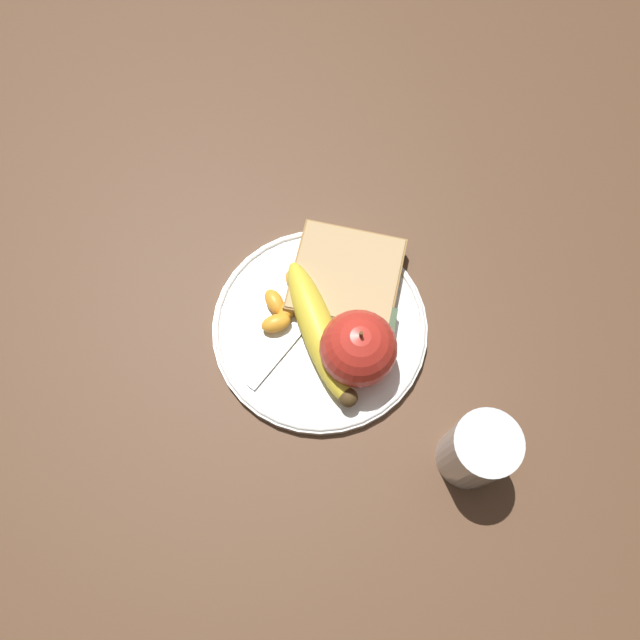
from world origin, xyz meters
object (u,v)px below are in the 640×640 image
(bread_slice, at_px, (346,276))
(fork, at_px, (306,321))
(juice_glass, at_px, (476,451))
(jam_packet, at_px, (377,322))
(banana, at_px, (323,332))
(plate, at_px, (320,327))
(apple, at_px, (358,348))

(bread_slice, height_order, fork, bread_slice)
(juice_glass, bearing_deg, jam_packet, 133.72)
(juice_glass, distance_m, jam_packet, 0.18)
(banana, xyz_separation_m, fork, (-0.02, 0.02, -0.02))
(plate, distance_m, banana, 0.03)
(apple, xyz_separation_m, banana, (-0.04, 0.02, -0.02))
(apple, distance_m, banana, 0.05)
(juice_glass, xyz_separation_m, apple, (-0.14, 0.08, 0.01))
(bread_slice, relative_size, jam_packet, 3.02)
(apple, bearing_deg, fork, 152.13)
(plate, relative_size, bread_slice, 1.96)
(jam_packet, bearing_deg, plate, -168.35)
(bread_slice, bearing_deg, banana, -99.44)
(bread_slice, height_order, jam_packet, same)
(plate, height_order, banana, banana)
(plate, bearing_deg, apple, -33.39)
(apple, bearing_deg, banana, 156.77)
(plate, bearing_deg, fork, 171.69)
(juice_glass, height_order, apple, apple)
(plate, height_order, juice_glass, juice_glass)
(apple, xyz_separation_m, jam_packet, (0.01, 0.04, -0.03))
(fork, bearing_deg, plate, -71.40)
(juice_glass, relative_size, bread_slice, 0.80)
(plate, distance_m, jam_packet, 0.07)
(apple, height_order, jam_packet, apple)
(apple, height_order, fork, apple)
(juice_glass, relative_size, apple, 1.09)
(juice_glass, distance_m, banana, 0.20)
(plate, bearing_deg, banana, -66.20)
(plate, height_order, fork, fork)
(fork, distance_m, jam_packet, 0.08)
(bread_slice, relative_size, fork, 0.79)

